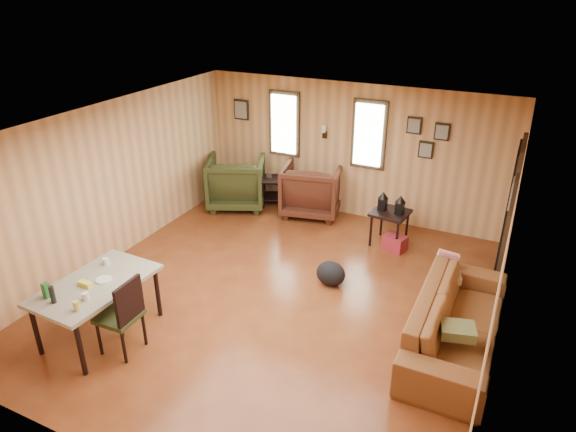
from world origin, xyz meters
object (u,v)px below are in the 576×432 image
end_table (275,187)px  dining_table (95,288)px  recliner_brown (312,187)px  side_table (391,210)px  sofa (458,314)px  recliner_green (236,180)px

end_table → dining_table: (-0.14, -4.43, 0.29)m
recliner_brown → side_table: (1.60, -0.56, 0.08)m
recliner_brown → dining_table: 4.47m
recliner_brown → side_table: bearing=148.9°
sofa → dining_table: dining_table is taller
recliner_brown → recliner_green: recliner_green is taller
sofa → recliner_brown: (-3.01, 2.74, 0.06)m
side_table → recliner_brown: bearing=160.8°
sofa → side_table: sofa is taller
end_table → side_table: (2.39, -0.62, 0.24)m
sofa → recliner_green: 5.06m
dining_table → sofa: bearing=25.2°
recliner_green → end_table: size_ratio=1.59×
sofa → dining_table: 4.27m
recliner_green → sofa: bearing=126.9°
recliner_brown → end_table: size_ratio=1.57×
end_table → side_table: 2.48m
recliner_green → side_table: recliner_green is taller
sofa → side_table: size_ratio=2.63×
recliner_brown → end_table: 0.80m
recliner_green → side_table: 3.04m
recliner_brown → sofa: bearing=125.9°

